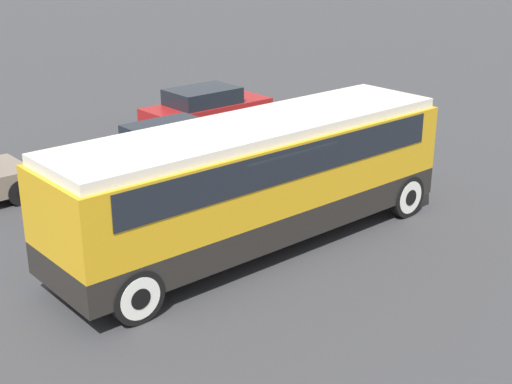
% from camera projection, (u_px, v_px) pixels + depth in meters
% --- Properties ---
extents(ground_plane, '(120.00, 120.00, 0.00)m').
position_uv_depth(ground_plane, '(256.00, 246.00, 16.12)').
color(ground_plane, '#38383A').
extents(tour_bus, '(9.64, 2.51, 2.88)m').
position_uv_depth(tour_bus, '(259.00, 172.00, 15.57)').
color(tour_bus, black).
rests_on(tour_bus, ground_plane).
extents(parked_car_near, '(4.49, 1.83, 1.40)m').
position_uv_depth(parked_car_near, '(172.00, 146.00, 21.00)').
color(parked_car_near, navy).
rests_on(parked_car_near, ground_plane).
extents(parked_car_mid, '(4.64, 1.92, 1.46)m').
position_uv_depth(parked_car_mid, '(206.00, 108.00, 25.23)').
color(parked_car_mid, maroon).
rests_on(parked_car_mid, ground_plane).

